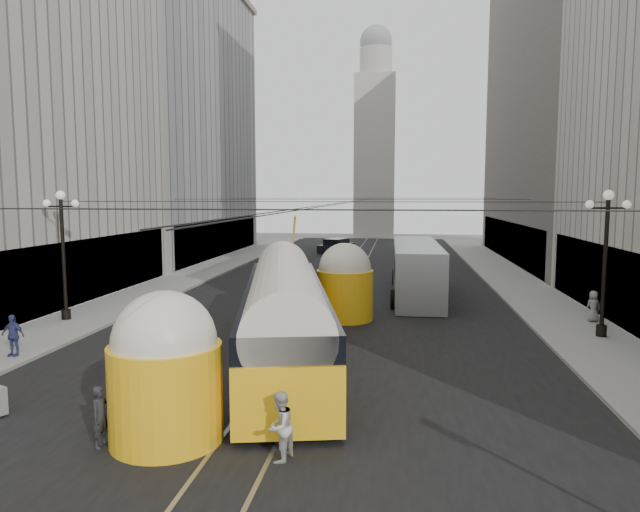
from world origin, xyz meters
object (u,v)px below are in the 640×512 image
(streetcar, at_px, (285,311))
(pedestrian_sidewalk_left, at_px, (13,335))
(pedestrian_crossing_a, at_px, (101,417))
(pedestrian_sidewalk_right, at_px, (593,306))
(city_bus, at_px, (416,267))
(pedestrian_crossing_b, at_px, (280,426))

(streetcar, bearing_deg, pedestrian_sidewalk_left, -172.74)
(pedestrian_crossing_a, bearing_deg, pedestrian_sidewalk_right, -37.12)
(pedestrian_sidewalk_right, bearing_deg, city_bus, -55.42)
(pedestrian_crossing_a, relative_size, pedestrian_sidewalk_left, 0.97)
(pedestrian_crossing_a, bearing_deg, pedestrian_crossing_b, -82.37)
(streetcar, relative_size, pedestrian_crossing_a, 11.37)
(pedestrian_sidewalk_right, relative_size, pedestrian_sidewalk_left, 0.95)
(streetcar, relative_size, city_bus, 1.36)
(pedestrian_sidewalk_right, bearing_deg, pedestrian_crossing_a, 27.92)
(pedestrian_crossing_b, distance_m, pedestrian_sidewalk_right, 20.21)
(streetcar, relative_size, pedestrian_crossing_b, 10.52)
(streetcar, distance_m, pedestrian_crossing_a, 8.66)
(city_bus, bearing_deg, pedestrian_sidewalk_left, -134.07)
(city_bus, bearing_deg, pedestrian_sidewalk_right, -39.75)
(streetcar, distance_m, pedestrian_crossing_b, 8.35)
(pedestrian_crossing_b, relative_size, pedestrian_sidewalk_left, 1.05)
(streetcar, height_order, pedestrian_sidewalk_right, streetcar)
(pedestrian_crossing_a, height_order, pedestrian_sidewalk_right, pedestrian_sidewalk_right)
(pedestrian_crossing_a, relative_size, pedestrian_sidewalk_right, 1.03)
(streetcar, xyz_separation_m, pedestrian_crossing_a, (-3.09, -8.01, -1.16))
(city_bus, bearing_deg, pedestrian_crossing_b, -99.47)
(city_bus, distance_m, pedestrian_sidewalk_right, 10.89)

